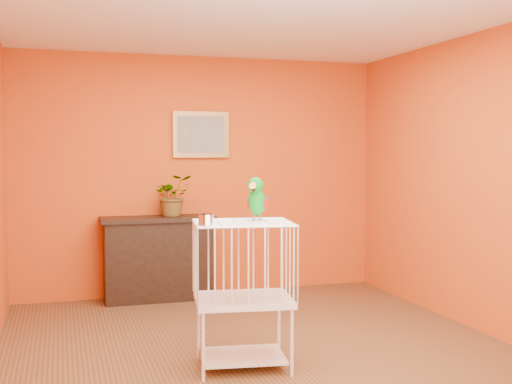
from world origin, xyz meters
name	(u,v)px	position (x,y,z in m)	size (l,w,h in m)	color
ground	(262,353)	(0.00, 0.00, 0.00)	(4.50, 4.50, 0.00)	brown
room_shell	(262,149)	(0.00, 0.00, 1.58)	(4.50, 4.50, 4.50)	#C34E12
console_cabinet	(158,258)	(-0.50, 2.04, 0.44)	(1.19, 0.43, 0.88)	black
potted_plant	(173,200)	(-0.34, 2.03, 1.05)	(0.39, 0.44, 0.34)	#26722D
framed_picture	(201,135)	(0.00, 2.22, 1.75)	(0.62, 0.04, 0.50)	#A77A3B
birdcage	(243,292)	(-0.23, -0.27, 0.55)	(0.75, 0.62, 1.06)	white
feed_cup	(206,220)	(-0.53, -0.42, 1.10)	(0.11, 0.11, 0.07)	silver
parrot	(257,199)	(-0.11, -0.22, 1.22)	(0.21, 0.27, 0.32)	#59544C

